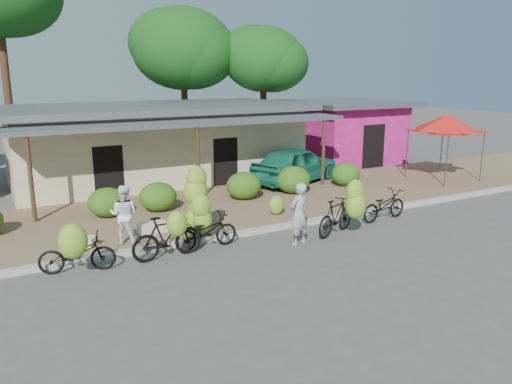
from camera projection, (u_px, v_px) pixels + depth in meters
ground at (288, 255)px, 13.26m from camera, size 100.00×100.00×0.00m
sidewalk at (211, 209)px, 17.50m from camera, size 60.00×6.00×0.12m
curb at (252, 232)px, 14.95m from camera, size 60.00×0.25×0.15m
shop_main at (157, 142)px, 22.17m from camera, size 13.00×8.50×3.35m
shop_pink at (343, 130)px, 27.16m from camera, size 6.00×6.00×3.25m
tree_center_right at (179, 47)px, 27.55m from camera, size 5.71×5.63×8.27m
tree_near_right at (260, 57)px, 27.85m from camera, size 4.69×4.53×7.31m
hedge_1 at (107, 202)px, 16.23m from camera, size 1.24×1.12×0.97m
hedge_2 at (158, 197)px, 16.91m from camera, size 1.27×1.14×0.99m
hedge_3 at (244, 186)px, 18.51m from camera, size 1.32×1.19×1.03m
hedge_4 at (293, 180)px, 19.44m from camera, size 1.37×1.24×1.07m
hedge_5 at (346, 174)px, 20.76m from camera, size 1.26×1.13×0.98m
red_canopy at (447, 123)px, 21.56m from camera, size 3.50×3.50×2.86m
bike_far_left at (76, 251)px, 11.83m from camera, size 1.90×1.43×1.41m
bike_left at (168, 236)px, 12.80m from camera, size 1.96×1.21×1.43m
bike_center at (201, 215)px, 13.75m from camera, size 1.85×1.19×2.23m
bike_right at (342, 211)px, 14.64m from camera, size 1.89×1.45×1.76m
bike_far_right at (384, 205)px, 16.28m from camera, size 1.94×0.85×0.99m
loose_banana_a at (180, 223)px, 14.66m from camera, size 0.46×0.39×0.58m
loose_banana_b at (181, 222)px, 14.61m from camera, size 0.52×0.44×0.65m
loose_banana_c at (276, 205)px, 16.50m from camera, size 0.52×0.44×0.65m
sack_near at (153, 228)px, 14.68m from camera, size 0.87×0.45×0.30m
sack_far at (82, 242)px, 13.47m from camera, size 0.82×0.77×0.28m
vendor at (299, 214)px, 13.86m from camera, size 0.74×0.58×1.77m
bystander at (124, 214)px, 13.63m from camera, size 1.00×0.95×1.64m
teal_van at (295, 165)px, 21.27m from camera, size 4.95×3.44×1.56m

